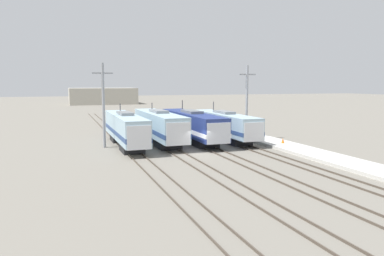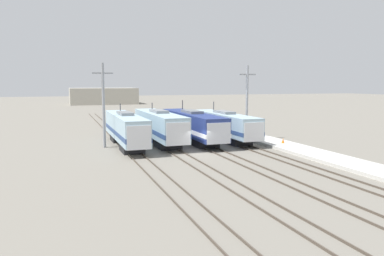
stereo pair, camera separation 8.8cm
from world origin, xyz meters
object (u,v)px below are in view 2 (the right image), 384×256
locomotive_far_left (126,129)px  traffic_cone (283,141)px  catenary_tower_left (103,104)px  locomotive_far_right (226,125)px  catenary_tower_right (247,101)px  locomotive_center_right (193,126)px  locomotive_center_left (160,126)px

locomotive_far_left → traffic_cone: 19.47m
catenary_tower_left → traffic_cone: size_ratio=15.81×
locomotive_far_right → traffic_cone: 8.39m
catenary_tower_left → catenary_tower_right: bearing=0.0°
catenary_tower_left → locomotive_far_left: bearing=-4.2°
locomotive_center_right → catenary_tower_left: bearing=-175.1°
locomotive_far_right → catenary_tower_left: (-16.34, -0.61, 3.22)m
locomotive_far_left → locomotive_center_right: size_ratio=0.93×
locomotive_center_left → traffic_cone: locomotive_center_left is taller
locomotive_far_left → locomotive_center_right: 9.24m
locomotive_center_right → traffic_cone: size_ratio=28.63×
catenary_tower_left → traffic_cone: bearing=-16.4°
locomotive_center_right → catenary_tower_left: (-11.76, -1.00, 3.15)m
locomotive_center_left → locomotive_far_left: bearing=-167.0°
locomotive_center_right → locomotive_far_right: size_ratio=1.07×
locomotive_far_left → locomotive_far_right: bearing=3.3°
locomotive_far_left → locomotive_far_right: size_ratio=1.00×
locomotive_center_left → locomotive_far_right: locomotive_far_right is taller
locomotive_far_right → traffic_cone: locomotive_far_right is taller
locomotive_far_right → traffic_cone: size_ratio=26.67×
locomotive_far_right → locomotive_center_left: bearing=178.4°
locomotive_center_right → locomotive_far_right: bearing=-5.0°
traffic_cone → locomotive_far_left: bearing=162.0°
locomotive_center_right → catenary_tower_left: size_ratio=1.81×
traffic_cone → locomotive_center_right: bearing=142.2°
catenary_tower_right → traffic_cone: 7.94m
catenary_tower_right → traffic_cone: (1.84, -6.20, -4.61)m
locomotive_center_left → locomotive_center_right: bearing=1.7°
catenary_tower_left → catenary_tower_right: 19.21m
catenary_tower_right → traffic_cone: catenary_tower_right is taller
locomotive_center_left → locomotive_center_right: 4.58m
locomotive_far_left → traffic_cone: bearing=-18.0°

